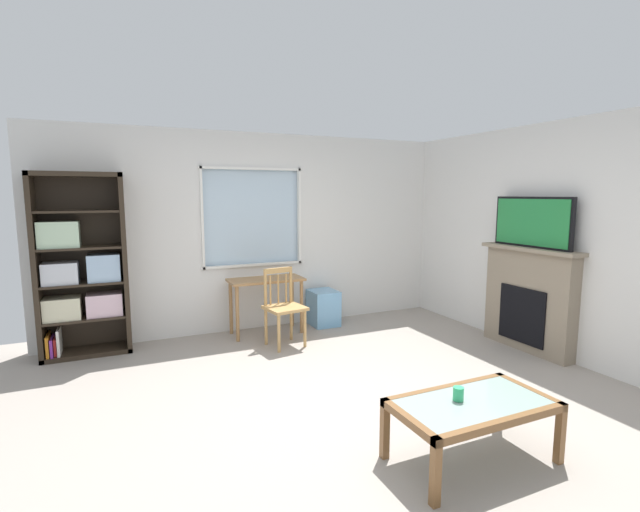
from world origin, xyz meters
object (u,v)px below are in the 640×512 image
object	(u,v)px
plastic_drawer_unit	(323,308)
fireplace	(529,299)
tv	(532,222)
desk_under_window	(266,288)
wooden_chair	(284,306)
coffee_table	(473,410)
sippy_cup	(458,394)
bookshelf	(80,271)

from	to	relation	value
plastic_drawer_unit	fireplace	size ratio (longest dim) A/B	0.39
fireplace	tv	bearing A→B (deg)	180.00
desk_under_window	wooden_chair	world-z (taller)	wooden_chair
desk_under_window	tv	xyz separation A→B (m)	(2.48, -1.80, 0.87)
desk_under_window	wooden_chair	xyz separation A→B (m)	(0.05, -0.51, -0.12)
tv	coffee_table	world-z (taller)	tv
fireplace	sippy_cup	world-z (taller)	fireplace
plastic_drawer_unit	tv	world-z (taller)	tv
desk_under_window	tv	world-z (taller)	tv
wooden_chair	coffee_table	size ratio (longest dim) A/B	0.85
bookshelf	sippy_cup	size ratio (longest dim) A/B	22.08
plastic_drawer_unit	sippy_cup	xyz separation A→B (m)	(-0.52, -3.23, 0.22)
bookshelf	fireplace	bearing A→B (deg)	-22.79
bookshelf	coffee_table	world-z (taller)	bookshelf
desk_under_window	sippy_cup	bearing A→B (deg)	-84.62
bookshelf	plastic_drawer_unit	bearing A→B (deg)	-1.25
plastic_drawer_unit	wooden_chair	bearing A→B (deg)	-143.78
plastic_drawer_unit	coffee_table	distance (m)	3.31
coffee_table	sippy_cup	bearing A→B (deg)	147.74
tv	bookshelf	bearing A→B (deg)	157.13
bookshelf	coffee_table	bearing A→B (deg)	-53.87
desk_under_window	coffee_table	xyz separation A→B (m)	(0.38, -3.23, -0.23)
bookshelf	tv	bearing A→B (deg)	-22.87
desk_under_window	wooden_chair	size ratio (longest dim) A/B	1.03
plastic_drawer_unit	coffee_table	xyz separation A→B (m)	(-0.44, -3.28, 0.12)
wooden_chair	coffee_table	distance (m)	2.74
plastic_drawer_unit	coffee_table	size ratio (longest dim) A/B	0.44
plastic_drawer_unit	tv	xyz separation A→B (m)	(1.67, -1.85, 1.22)
tv	plastic_drawer_unit	bearing A→B (deg)	131.98
fireplace	coffee_table	size ratio (longest dim) A/B	1.14
tv	wooden_chair	bearing A→B (deg)	152.13
desk_under_window	fireplace	bearing A→B (deg)	-35.78
wooden_chair	plastic_drawer_unit	distance (m)	0.98
fireplace	coffee_table	world-z (taller)	fireplace
tv	sippy_cup	world-z (taller)	tv
bookshelf	fireplace	world-z (taller)	bookshelf
coffee_table	desk_under_window	bearing A→B (deg)	96.71
plastic_drawer_unit	sippy_cup	world-z (taller)	sippy_cup
fireplace	coffee_table	distance (m)	2.57
fireplace	sippy_cup	xyz separation A→B (m)	(-2.20, -1.37, -0.13)
coffee_table	sippy_cup	distance (m)	0.14
fireplace	sippy_cup	bearing A→B (deg)	-148.09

